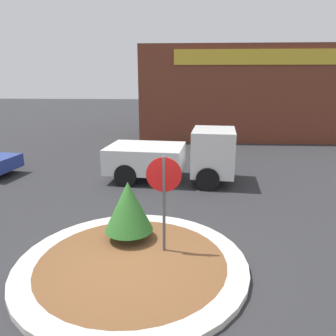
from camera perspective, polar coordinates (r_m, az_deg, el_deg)
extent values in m
plane|color=#2D2D30|center=(7.66, -6.25, -16.71)|extent=(120.00, 120.00, 0.00)
cylinder|color=beige|center=(7.62, -6.26, -16.26)|extent=(5.11, 5.11, 0.14)
cylinder|color=brown|center=(7.62, -6.26, -16.24)|extent=(4.19, 4.19, 0.14)
cylinder|color=#4C4C51|center=(7.49, -0.70, -6.98)|extent=(0.07, 0.07, 2.42)
cylinder|color=#B71414|center=(7.23, -0.72, -1.17)|extent=(0.80, 0.03, 0.80)
cylinder|color=brown|center=(8.46, -6.75, -11.34)|extent=(0.08, 0.08, 0.25)
cone|color=#2D6B28|center=(8.15, -6.92, -6.62)|extent=(1.20, 1.20, 1.25)
cube|color=silver|center=(13.08, 7.90, 2.89)|extent=(1.83, 2.38, 1.74)
cube|color=silver|center=(13.48, -3.87, 1.79)|extent=(3.26, 2.63, 1.01)
cube|color=black|center=(13.02, 10.45, 4.09)|extent=(0.23, 1.99, 0.61)
cylinder|color=black|center=(14.32, 7.27, 0.62)|extent=(0.90, 0.34, 0.88)
cylinder|color=black|center=(12.24, 6.93, -1.93)|extent=(0.90, 0.34, 0.88)
cylinder|color=black|center=(14.74, -5.04, 1.10)|extent=(0.90, 0.34, 0.88)
cylinder|color=black|center=(12.73, -7.36, -1.27)|extent=(0.90, 0.34, 0.88)
cube|color=brown|center=(24.36, 13.95, 12.57)|extent=(14.87, 6.00, 6.10)
cube|color=gold|center=(21.40, 15.84, 18.12)|extent=(10.41, 0.08, 0.90)
cylinder|color=black|center=(16.45, -26.40, 0.65)|extent=(0.69, 0.29, 0.66)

